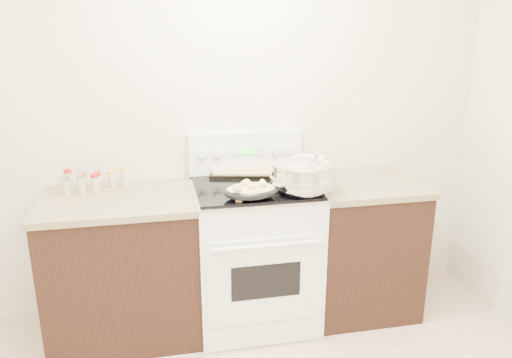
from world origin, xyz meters
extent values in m
cube|color=beige|center=(0.00, 1.77, 1.35)|extent=(4.00, 0.05, 2.70)
cube|color=black|center=(-0.48, 1.43, 0.44)|extent=(0.90, 0.64, 0.88)
cube|color=brown|center=(-0.48, 1.43, 0.90)|extent=(0.93, 0.67, 0.04)
cube|color=black|center=(1.08, 1.43, 0.44)|extent=(0.70, 0.64, 0.88)
cube|color=brown|center=(1.08, 1.43, 0.90)|extent=(0.73, 0.67, 0.04)
cube|color=white|center=(0.35, 1.42, 0.46)|extent=(0.76, 0.66, 0.92)
cube|color=white|center=(0.35, 1.08, 0.45)|extent=(0.70, 0.01, 0.55)
cube|color=black|center=(0.35, 1.08, 0.46)|extent=(0.42, 0.01, 0.22)
cylinder|color=white|center=(0.35, 1.04, 0.70)|extent=(0.65, 0.02, 0.02)
cube|color=white|center=(0.35, 1.09, 0.08)|extent=(0.70, 0.01, 0.14)
cube|color=silver|center=(0.35, 1.42, 0.93)|extent=(0.78, 0.68, 0.01)
cube|color=black|center=(0.35, 1.42, 0.94)|extent=(0.74, 0.64, 0.01)
cube|color=white|center=(0.35, 1.72, 1.08)|extent=(0.76, 0.07, 0.28)
cylinder|color=white|center=(0.05, 1.67, 1.10)|extent=(0.06, 0.02, 0.06)
cylinder|color=white|center=(0.15, 1.67, 1.10)|extent=(0.06, 0.02, 0.06)
cylinder|color=white|center=(0.55, 1.67, 1.10)|extent=(0.06, 0.02, 0.06)
cylinder|color=white|center=(0.65, 1.67, 1.10)|extent=(0.06, 0.02, 0.06)
cube|color=#19E533|center=(0.35, 1.67, 1.10)|extent=(0.09, 0.00, 0.04)
cube|color=silver|center=(0.27, 1.67, 1.10)|extent=(0.05, 0.00, 0.05)
cube|color=silver|center=(0.43, 1.67, 1.10)|extent=(0.05, 0.00, 0.05)
ellipsoid|color=silver|center=(0.61, 1.26, 1.02)|extent=(0.41, 0.41, 0.24)
cylinder|color=silver|center=(0.61, 1.26, 0.95)|extent=(0.22, 0.22, 0.01)
torus|color=silver|center=(0.61, 1.26, 1.12)|extent=(0.41, 0.41, 0.02)
cylinder|color=silver|center=(0.61, 1.26, 1.05)|extent=(0.39, 0.39, 0.14)
cylinder|color=olive|center=(0.61, 1.26, 1.11)|extent=(0.36, 0.36, 0.00)
cube|color=#FFEDBC|center=(0.57, 1.30, 1.12)|extent=(0.03, 0.03, 0.02)
cube|color=#FFEDBC|center=(0.70, 1.37, 1.12)|extent=(0.05, 0.05, 0.03)
cube|color=#FFEDBC|center=(0.61, 1.20, 1.12)|extent=(0.05, 0.05, 0.03)
cube|color=#FFEDBC|center=(0.59, 1.36, 1.12)|extent=(0.05, 0.05, 0.03)
cube|color=#FFEDBC|center=(0.74, 1.23, 1.12)|extent=(0.04, 0.04, 0.03)
cube|color=#FFEDBC|center=(0.75, 1.33, 1.12)|extent=(0.05, 0.05, 0.03)
cube|color=#FFEDBC|center=(0.55, 1.18, 1.12)|extent=(0.04, 0.04, 0.02)
cube|color=#FFEDBC|center=(0.54, 1.24, 1.12)|extent=(0.04, 0.04, 0.03)
cube|color=#FFEDBC|center=(0.64, 1.40, 1.12)|extent=(0.04, 0.04, 0.03)
cube|color=#FFEDBC|center=(0.67, 1.13, 1.12)|extent=(0.03, 0.03, 0.02)
ellipsoid|color=black|center=(0.28, 1.19, 0.98)|extent=(0.33, 0.24, 0.08)
ellipsoid|color=#D9C373|center=(0.28, 1.19, 1.00)|extent=(0.30, 0.22, 0.06)
sphere|color=#D9C373|center=(0.28, 1.14, 1.03)|extent=(0.04, 0.04, 0.04)
sphere|color=#D9C373|center=(0.25, 1.19, 1.03)|extent=(0.05, 0.05, 0.05)
sphere|color=#D9C373|center=(0.20, 1.12, 1.03)|extent=(0.05, 0.05, 0.05)
sphere|color=#D9C373|center=(0.26, 1.20, 1.03)|extent=(0.05, 0.05, 0.05)
sphere|color=#D9C373|center=(0.34, 1.16, 1.03)|extent=(0.04, 0.04, 0.04)
sphere|color=#D9C373|center=(0.35, 1.17, 1.03)|extent=(0.05, 0.05, 0.05)
sphere|color=#D9C373|center=(0.28, 1.16, 1.03)|extent=(0.05, 0.05, 0.05)
sphere|color=#D9C373|center=(0.35, 1.21, 1.03)|extent=(0.04, 0.04, 0.04)
cube|color=black|center=(0.33, 1.70, 0.95)|extent=(0.49, 0.39, 0.02)
cube|color=#D9C373|center=(0.33, 1.70, 0.97)|extent=(0.44, 0.34, 0.02)
sphere|color=#D9C373|center=(0.44, 1.74, 0.98)|extent=(0.03, 0.03, 0.03)
sphere|color=#D9C373|center=(0.41, 1.64, 0.98)|extent=(0.04, 0.04, 0.04)
sphere|color=#D9C373|center=(0.30, 1.75, 0.98)|extent=(0.03, 0.03, 0.03)
sphere|color=#D9C373|center=(0.36, 1.65, 0.98)|extent=(0.03, 0.03, 0.03)
sphere|color=#D9C373|center=(0.33, 1.61, 0.98)|extent=(0.04, 0.04, 0.04)
sphere|color=#D9C373|center=(0.24, 1.69, 0.98)|extent=(0.04, 0.04, 0.04)
sphere|color=#D9C373|center=(0.49, 1.64, 0.98)|extent=(0.03, 0.03, 0.03)
sphere|color=#D9C373|center=(0.47, 1.68, 0.98)|extent=(0.03, 0.03, 0.03)
sphere|color=#D9C373|center=(0.49, 1.66, 0.98)|extent=(0.03, 0.03, 0.03)
sphere|color=#D9C373|center=(0.47, 1.80, 0.98)|extent=(0.03, 0.03, 0.03)
cylinder|color=tan|center=(0.24, 1.25, 0.95)|extent=(0.09, 0.22, 0.01)
sphere|color=tan|center=(0.20, 1.14, 0.96)|extent=(0.04, 0.04, 0.04)
sphere|color=#9DD0EB|center=(0.67, 1.27, 0.98)|extent=(0.09, 0.09, 0.09)
cylinder|color=#9DD0EB|center=(0.71, 1.38, 1.00)|extent=(0.11, 0.27, 0.07)
cylinder|color=#BFB28C|center=(-0.78, 1.64, 0.98)|extent=(0.05, 0.05, 0.11)
cylinder|color=#B21414|center=(-0.78, 1.64, 1.04)|extent=(0.05, 0.05, 0.02)
cylinder|color=#BFB28C|center=(-0.70, 1.62, 0.96)|extent=(0.04, 0.04, 0.09)
cylinder|color=#B21414|center=(-0.70, 1.62, 1.02)|extent=(0.04, 0.04, 0.02)
cylinder|color=#BFB28C|center=(-0.61, 1.64, 0.96)|extent=(0.05, 0.05, 0.09)
cylinder|color=#B21414|center=(-0.61, 1.64, 1.01)|extent=(0.05, 0.05, 0.02)
cylinder|color=#BFB28C|center=(-0.52, 1.64, 0.96)|extent=(0.04, 0.04, 0.09)
cylinder|color=gold|center=(-0.52, 1.64, 1.02)|extent=(0.04, 0.04, 0.02)
cylinder|color=#BFB28C|center=(-0.45, 1.64, 0.97)|extent=(0.04, 0.04, 0.11)
cylinder|color=gold|center=(-0.45, 1.64, 1.04)|extent=(0.05, 0.05, 0.02)
cylinder|color=#BFB28C|center=(-0.78, 1.54, 0.96)|extent=(0.05, 0.05, 0.09)
cylinder|color=#B2B2B7|center=(-0.78, 1.54, 1.02)|extent=(0.05, 0.05, 0.02)
cylinder|color=#BFB28C|center=(-0.69, 1.53, 0.97)|extent=(0.04, 0.04, 0.11)
cylinder|color=#B2B2B7|center=(-0.69, 1.53, 1.04)|extent=(0.05, 0.05, 0.02)
cylinder|color=#BFB28C|center=(-0.61, 1.53, 0.97)|extent=(0.05, 0.05, 0.10)
cylinder|color=#B21414|center=(-0.61, 1.53, 1.03)|extent=(0.05, 0.05, 0.02)
camera|label=1|loc=(-0.24, -1.48, 1.91)|focal=35.00mm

